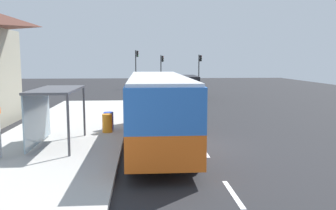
# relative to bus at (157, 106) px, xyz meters

# --- Properties ---
(ground_plane) EXTENTS (56.00, 92.00, 0.04)m
(ground_plane) POSITION_rel_bus_xyz_m (1.71, 13.93, -1.86)
(ground_plane) COLOR #262628
(sidewalk_platform) EXTENTS (6.20, 30.00, 0.18)m
(sidewalk_platform) POSITION_rel_bus_xyz_m (-4.69, 1.93, -1.75)
(sidewalk_platform) COLOR beige
(sidewalk_platform) RESTS_ON ground
(lane_stripe_seg_0) EXTENTS (0.16, 2.20, 0.01)m
(lane_stripe_seg_0) POSITION_rel_bus_xyz_m (1.96, -6.07, -1.84)
(lane_stripe_seg_0) COLOR silver
(lane_stripe_seg_0) RESTS_ON ground
(lane_stripe_seg_1) EXTENTS (0.16, 2.20, 0.01)m
(lane_stripe_seg_1) POSITION_rel_bus_xyz_m (1.96, -1.07, -1.84)
(lane_stripe_seg_1) COLOR silver
(lane_stripe_seg_1) RESTS_ON ground
(lane_stripe_seg_2) EXTENTS (0.16, 2.20, 0.01)m
(lane_stripe_seg_2) POSITION_rel_bus_xyz_m (1.96, 3.93, -1.84)
(lane_stripe_seg_2) COLOR silver
(lane_stripe_seg_2) RESTS_ON ground
(lane_stripe_seg_3) EXTENTS (0.16, 2.20, 0.01)m
(lane_stripe_seg_3) POSITION_rel_bus_xyz_m (1.96, 8.93, -1.84)
(lane_stripe_seg_3) COLOR silver
(lane_stripe_seg_3) RESTS_ON ground
(lane_stripe_seg_4) EXTENTS (0.16, 2.20, 0.01)m
(lane_stripe_seg_4) POSITION_rel_bus_xyz_m (1.96, 13.93, -1.84)
(lane_stripe_seg_4) COLOR silver
(lane_stripe_seg_4) RESTS_ON ground
(lane_stripe_seg_5) EXTENTS (0.16, 2.20, 0.01)m
(lane_stripe_seg_5) POSITION_rel_bus_xyz_m (1.96, 18.93, -1.84)
(lane_stripe_seg_5) COLOR silver
(lane_stripe_seg_5) RESTS_ON ground
(lane_stripe_seg_6) EXTENTS (0.16, 2.20, 0.01)m
(lane_stripe_seg_6) POSITION_rel_bus_xyz_m (1.96, 23.93, -1.84)
(lane_stripe_seg_6) COLOR silver
(lane_stripe_seg_6) RESTS_ON ground
(lane_stripe_seg_7) EXTENTS (0.16, 2.20, 0.01)m
(lane_stripe_seg_7) POSITION_rel_bus_xyz_m (1.96, 28.93, -1.84)
(lane_stripe_seg_7) COLOR silver
(lane_stripe_seg_7) RESTS_ON ground
(bus) EXTENTS (2.55, 11.01, 3.21)m
(bus) POSITION_rel_bus_xyz_m (0.00, 0.00, 0.00)
(bus) COLOR orange
(bus) RESTS_ON ground
(white_van) EXTENTS (2.16, 5.26, 2.30)m
(white_van) POSITION_rel_bus_xyz_m (3.91, 19.94, -0.50)
(white_van) COLOR black
(white_van) RESTS_ON ground
(sedan_near) EXTENTS (1.93, 4.44, 1.52)m
(sedan_near) POSITION_rel_bus_xyz_m (4.01, 39.22, -1.05)
(sedan_near) COLOR #A51919
(sedan_near) RESTS_ON ground
(recycling_bin_orange) EXTENTS (0.52, 0.52, 0.95)m
(recycling_bin_orange) POSITION_rel_bus_xyz_m (-2.49, 2.39, -1.19)
(recycling_bin_orange) COLOR orange
(recycling_bin_orange) RESTS_ON sidewalk_platform
(recycling_bin_blue) EXTENTS (0.52, 0.52, 0.95)m
(recycling_bin_blue) POSITION_rel_bus_xyz_m (-2.49, 3.09, -1.19)
(recycling_bin_blue) COLOR blue
(recycling_bin_blue) RESTS_ON sidewalk_platform
(traffic_light_near_side) EXTENTS (0.49, 0.28, 4.61)m
(traffic_light_near_side) POSITION_rel_bus_xyz_m (7.22, 32.28, 1.25)
(traffic_light_near_side) COLOR #2D2D2D
(traffic_light_near_side) RESTS_ON ground
(traffic_light_far_side) EXTENTS (0.49, 0.28, 5.21)m
(traffic_light_far_side) POSITION_rel_bus_xyz_m (-1.39, 33.08, 1.61)
(traffic_light_far_side) COLOR #2D2D2D
(traffic_light_far_side) RESTS_ON ground
(traffic_light_median) EXTENTS (0.49, 0.28, 4.55)m
(traffic_light_median) POSITION_rel_bus_xyz_m (2.12, 33.88, 1.21)
(traffic_light_median) COLOR #2D2D2D
(traffic_light_median) RESTS_ON ground
(bus_shelter) EXTENTS (1.80, 4.00, 2.50)m
(bus_shelter) POSITION_rel_bus_xyz_m (-4.70, -0.25, 0.25)
(bus_shelter) COLOR #4C4C51
(bus_shelter) RESTS_ON sidewalk_platform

